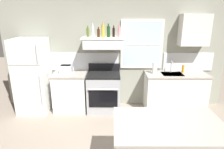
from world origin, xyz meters
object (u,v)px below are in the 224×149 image
at_px(bottle_rose_pink, 119,32).
at_px(bottle_brown_stout, 99,33).
at_px(bottle_champagne_gold_foil, 103,31).
at_px(toaster, 66,69).
at_px(refrigerator, 33,76).
at_px(stove_range, 104,92).
at_px(bottle_clear_tall, 93,32).
at_px(bottle_balsamic_dark, 114,32).
at_px(bottle_dark_green_wine, 108,32).
at_px(paper_towel_roll, 155,68).
at_px(bottle_olive_oil_square, 88,32).
at_px(dish_soap_bottle, 183,69).

bearing_deg(bottle_rose_pink, bottle_brown_stout, -176.80).
bearing_deg(bottle_champagne_gold_foil, toaster, 179.01).
xyz_separation_m(refrigerator, stove_range, (1.65, 0.02, -0.40)).
bearing_deg(refrigerator, bottle_clear_tall, 3.15).
relative_size(stove_range, bottle_balsamic_dark, 4.30).
distance_m(bottle_dark_green_wine, paper_towel_roll, 1.35).
bearing_deg(paper_towel_roll, bottle_dark_green_wine, 177.19).
xyz_separation_m(stove_range, bottle_dark_green_wine, (0.12, 0.09, 1.40)).
bearing_deg(refrigerator, bottle_olive_oil_square, 7.72).
bearing_deg(bottle_balsamic_dark, stove_range, -148.11).
xyz_separation_m(refrigerator, paper_towel_roll, (2.83, 0.06, 0.18)).
distance_m(bottle_clear_tall, bottle_brown_stout, 0.13).
bearing_deg(bottle_rose_pink, bottle_champagne_gold_foil, -169.91).
relative_size(bottle_brown_stout, bottle_balsamic_dark, 0.88).
height_order(bottle_champagne_gold_foil, dish_soap_bottle, bottle_champagne_gold_foil).
bearing_deg(bottle_olive_oil_square, stove_range, -23.40).
bearing_deg(bottle_rose_pink, paper_towel_roll, -6.22).
xyz_separation_m(bottle_balsamic_dark, paper_towel_roll, (0.95, -0.11, -0.81)).
height_order(toaster, bottle_brown_stout, bottle_brown_stout).
distance_m(bottle_dark_green_wine, bottle_balsamic_dark, 0.13).
distance_m(bottle_balsamic_dark, paper_towel_roll, 1.25).
bearing_deg(dish_soap_bottle, bottle_olive_oil_square, 179.60).
bearing_deg(bottle_dark_green_wine, refrigerator, -176.35).
bearing_deg(paper_towel_roll, refrigerator, -178.78).
bearing_deg(bottle_champagne_gold_foil, bottle_olive_oil_square, 165.64).
bearing_deg(stove_range, refrigerator, -179.20).
height_order(bottle_dark_green_wine, bottle_balsamic_dark, bottle_dark_green_wine).
xyz_separation_m(bottle_olive_oil_square, bottle_champagne_gold_foil, (0.35, -0.09, 0.03)).
xyz_separation_m(bottle_olive_oil_square, dish_soap_bottle, (2.23, -0.02, -0.85)).
distance_m(bottle_rose_pink, paper_towel_roll, 1.16).
bearing_deg(bottle_dark_green_wine, bottle_rose_pink, 8.70).
bearing_deg(paper_towel_roll, bottle_brown_stout, 177.18).
height_order(bottle_olive_oil_square, bottle_balsamic_dark, bottle_balsamic_dark).
relative_size(bottle_balsamic_dark, paper_towel_roll, 0.94).
height_order(bottle_olive_oil_square, bottle_dark_green_wine, bottle_dark_green_wine).
bearing_deg(bottle_dark_green_wine, bottle_champagne_gold_foil, -167.04).
bearing_deg(bottle_rose_pink, dish_soap_bottle, 0.38).
bearing_deg(bottle_olive_oil_square, bottle_brown_stout, -11.92).
height_order(bottle_dark_green_wine, paper_towel_roll, bottle_dark_green_wine).
height_order(bottle_clear_tall, bottle_champagne_gold_foil, bottle_champagne_gold_foil).
bearing_deg(bottle_brown_stout, dish_soap_bottle, 1.05).
distance_m(bottle_clear_tall, bottle_dark_green_wine, 0.35).
height_order(toaster, bottle_dark_green_wine, bottle_dark_green_wine).
height_order(toaster, bottle_clear_tall, bottle_clear_tall).
distance_m(stove_range, bottle_brown_stout, 1.38).
xyz_separation_m(refrigerator, bottle_brown_stout, (1.54, 0.12, 0.97)).
bearing_deg(bottle_brown_stout, paper_towel_roll, -2.82).
bearing_deg(bottle_olive_oil_square, dish_soap_bottle, -0.40).
height_order(toaster, stove_range, toaster).
height_order(refrigerator, bottle_dark_green_wine, bottle_dark_green_wine).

